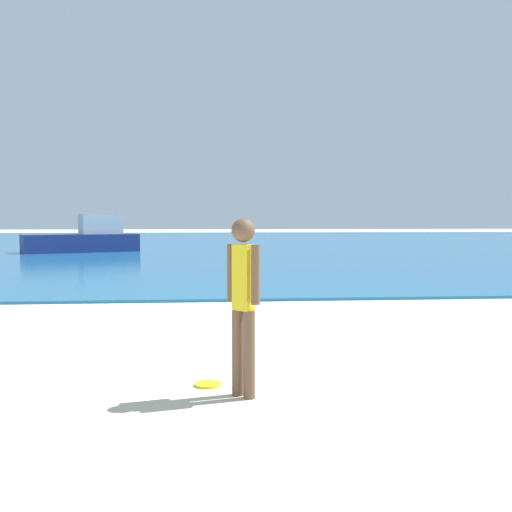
# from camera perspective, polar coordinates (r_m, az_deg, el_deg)

# --- Properties ---
(water) EXTENTS (160.00, 60.00, 0.06)m
(water) POSITION_cam_1_polar(r_m,az_deg,el_deg) (41.62, -3.95, 1.35)
(water) COLOR #1E6B9E
(water) RESTS_ON ground
(person_standing) EXTENTS (0.29, 0.29, 1.65)m
(person_standing) POSITION_cam_1_polar(r_m,az_deg,el_deg) (5.39, -1.24, -3.91)
(person_standing) COLOR brown
(person_standing) RESTS_ON ground
(frisbee) EXTENTS (0.26, 0.26, 0.03)m
(frisbee) POSITION_cam_1_polar(r_m,az_deg,el_deg) (5.95, -4.68, -12.29)
(frisbee) COLOR yellow
(frisbee) RESTS_ON ground
(boat_near) EXTENTS (5.61, 3.72, 1.82)m
(boat_near) POSITION_cam_1_polar(r_m,az_deg,el_deg) (29.77, -16.21, 1.60)
(boat_near) COLOR navy
(boat_near) RESTS_ON water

